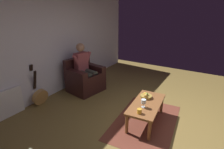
# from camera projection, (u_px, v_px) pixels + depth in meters

# --- Properties ---
(ground_plane) EXTENTS (7.33, 7.33, 0.00)m
(ground_plane) POSITION_uv_depth(u_px,v_px,m) (165.00, 127.00, 3.35)
(ground_plane) COLOR brown
(wall_back) EXTENTS (6.51, 0.06, 2.64)m
(wall_back) POSITION_uv_depth(u_px,v_px,m) (51.00, 42.00, 4.32)
(wall_back) COLOR silver
(wall_back) RESTS_ON ground
(rug) EXTENTS (1.85, 1.26, 0.01)m
(rug) POSITION_uv_depth(u_px,v_px,m) (145.00, 121.00, 3.52)
(rug) COLOR brown
(rug) RESTS_ON ground
(armchair) EXTENTS (0.92, 0.85, 0.87)m
(armchair) POSITION_uv_depth(u_px,v_px,m) (85.00, 79.00, 4.76)
(armchair) COLOR black
(armchair) RESTS_ON ground
(person_seated) EXTENTS (0.61, 0.63, 1.27)m
(person_seated) POSITION_uv_depth(u_px,v_px,m) (85.00, 66.00, 4.63)
(person_seated) COLOR #964448
(person_seated) RESTS_ON ground
(coffee_table) EXTENTS (1.10, 0.60, 0.41)m
(coffee_table) POSITION_uv_depth(u_px,v_px,m) (146.00, 106.00, 3.40)
(coffee_table) COLOR brown
(coffee_table) RESTS_ON ground
(guitar) EXTENTS (0.37, 0.29, 0.94)m
(guitar) POSITION_uv_depth(u_px,v_px,m) (40.00, 96.00, 4.09)
(guitar) COLOR #B18245
(guitar) RESTS_ON ground
(radiator) EXTENTS (0.68, 0.06, 0.58)m
(radiator) POSITION_uv_depth(u_px,v_px,m) (6.00, 104.00, 3.58)
(radiator) COLOR white
(radiator) RESTS_ON ground
(wine_glass_near) EXTENTS (0.09, 0.09, 0.15)m
(wine_glass_near) POSITION_uv_depth(u_px,v_px,m) (144.00, 102.00, 3.20)
(wine_glass_near) COLOR silver
(wine_glass_near) RESTS_ON coffee_table
(fruit_bowl) EXTENTS (0.23, 0.23, 0.11)m
(fruit_bowl) POSITION_uv_depth(u_px,v_px,m) (146.00, 96.00, 3.57)
(fruit_bowl) COLOR olive
(fruit_bowl) RESTS_ON coffee_table
(candle_jar) EXTENTS (0.08, 0.08, 0.08)m
(candle_jar) POSITION_uv_depth(u_px,v_px,m) (139.00, 111.00, 3.03)
(candle_jar) COLOR gold
(candle_jar) RESTS_ON coffee_table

